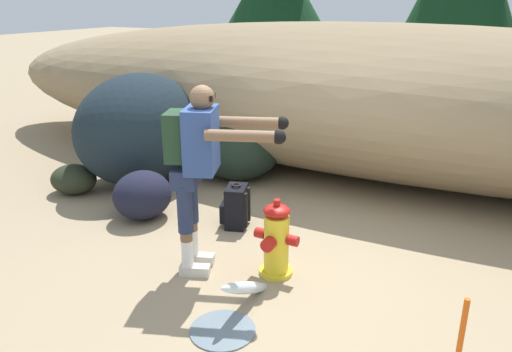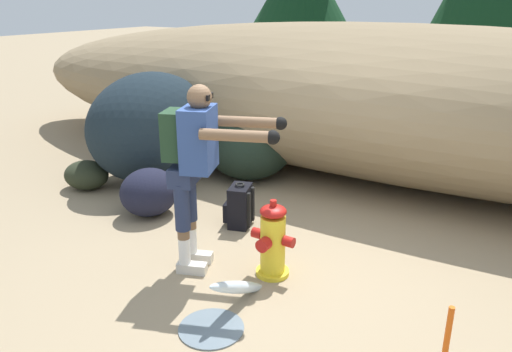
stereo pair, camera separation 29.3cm
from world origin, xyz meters
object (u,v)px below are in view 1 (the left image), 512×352
spare_backpack (236,207)px  boulder_small (142,195)px  boulder_large (140,129)px  survey_stake (461,341)px  boulder_outlier (74,179)px  boulder_mid (239,145)px  fire_hydrant (276,241)px  utility_worker (199,158)px

spare_backpack → boulder_small: boulder_small is taller
boulder_small → boulder_large: bearing=129.6°
spare_backpack → survey_stake: size_ratio=0.78×
boulder_outlier → boulder_mid: bearing=43.8°
spare_backpack → boulder_small: bearing=-2.1°
fire_hydrant → utility_worker: bearing=-159.1°
spare_backpack → boulder_outlier: 2.23m
spare_backpack → boulder_outlier: size_ratio=0.83×
boulder_outlier → survey_stake: size_ratio=0.95×
boulder_outlier → survey_stake: survey_stake is taller
spare_backpack → survey_stake: bearing=132.3°
utility_worker → boulder_large: 2.46m
fire_hydrant → boulder_mid: boulder_mid is taller
utility_worker → fire_hydrant: bearing=-0.4°
fire_hydrant → spare_backpack: fire_hydrant is taller
boulder_outlier → survey_stake: bearing=-14.9°
boulder_large → boulder_outlier: size_ratio=3.03×
utility_worker → boulder_mid: bearing=90.6°
boulder_small → survey_stake: 3.49m
utility_worker → boulder_large: (-1.91, 1.50, -0.33)m
utility_worker → boulder_small: (-1.18, 0.62, -0.77)m
boulder_mid → survey_stake: 4.05m
boulder_mid → boulder_small: size_ratio=1.89×
utility_worker → survey_stake: bearing=-32.2°
utility_worker → survey_stake: utility_worker is taller
boulder_large → boulder_mid: bearing=36.3°
boulder_mid → boulder_outlier: bearing=-136.2°
utility_worker → boulder_outlier: size_ratio=2.87×
boulder_large → boulder_mid: size_ratio=1.43×
boulder_mid → boulder_small: 1.66m
boulder_mid → survey_stake: size_ratio=2.01×
boulder_outlier → boulder_small: bearing=-8.3°
fire_hydrant → utility_worker: size_ratio=0.43×
utility_worker → boulder_mid: utility_worker is taller
fire_hydrant → boulder_mid: 2.52m
fire_hydrant → boulder_mid: size_ratio=0.58×
boulder_large → utility_worker: bearing=-38.2°
boulder_large → boulder_outlier: boulder_large is taller
fire_hydrant → boulder_outlier: bearing=169.2°
survey_stake → boulder_mid: bearing=139.0°
boulder_mid → spare_backpack: bearing=-61.7°
spare_backpack → boulder_small: 1.04m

